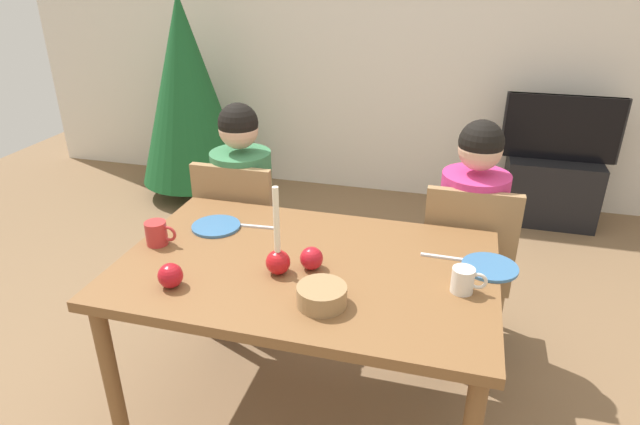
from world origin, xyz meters
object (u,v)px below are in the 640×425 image
Objects in this scene: tv_stand at (550,190)px; tv at (562,128)px; mug_left at (157,233)px; bowl_walnuts at (322,296)px; chair_left at (243,231)px; candle_centerpiece at (278,256)px; person_right_child at (467,246)px; plate_left at (216,226)px; chair_right at (466,260)px; plate_right at (490,267)px; apple_by_left_plate at (311,258)px; dining_table at (306,282)px; christmas_tree at (187,90)px; mug_right at (464,280)px; person_left_child at (244,219)px; apple_near_candle at (170,276)px.

tv_stand is 0.81× the size of tv.
bowl_walnuts is (0.74, -0.23, -0.01)m from mug_left.
chair_left is at bearing -135.25° from tv_stand.
candle_centerpiece is at bearing 143.81° from bowl_walnuts.
person_right_child reaches higher than bowl_walnuts.
tv is (0.59, 1.66, 0.14)m from person_right_child.
person_right_child is 1.48× the size of tv.
bowl_walnuts is at bearing -36.32° from plate_left.
tv is (0.59, 1.69, 0.20)m from chair_right.
plate_right is (0.07, -0.50, 0.19)m from person_right_child.
plate_left is 0.53m from apple_by_left_plate.
dining_table is 2.63m from christmas_tree.
mug_right is (-0.02, -0.68, 0.23)m from person_right_child.
apple_by_left_plate is (0.55, -0.67, 0.22)m from person_left_child.
chair_right is at bearing -34.28° from christmas_tree.
bowl_walnuts reaches higher than tv_stand.
candle_centerpiece is (0.45, -0.70, 0.31)m from chair_left.
apple_near_candle is (-0.53, -0.03, 0.01)m from bowl_walnuts.
dining_table is at bearing -117.23° from tv.
candle_centerpiece reaches higher than apple_near_candle.
tv_stand is 2.72m from plate_left.
apple_near_candle is 1.02× the size of apple_by_left_plate.
person_right_child is (1.12, 0.03, 0.06)m from chair_left.
tv reaches higher than mug_right.
apple_by_left_plate is at bearing -23.99° from plate_left.
person_right_child is at bearing 61.88° from bowl_walnuts.
chair_right is 1.41× the size of tv_stand.
bowl_walnuts is at bearing -52.58° from chair_left.
tv is at bearing 4.38° from christmas_tree.
dining_table is 16.31× the size of apple_by_left_plate.
candle_centerpiece is at bearing -175.42° from mug_right.
bowl_walnuts is 0.23m from apple_by_left_plate.
dining_table is 0.29m from bowl_walnuts.
mug_right is (0.65, 0.05, -0.02)m from candle_centerpiece.
dining_table is 4.13× the size of candle_centerpiece.
person_left_child is at bearing 178.34° from chair_right.
dining_table is 1.77× the size of tv.
mug_right is at bearing -104.66° from tv.
person_left_child is 1.00× the size of person_right_child.
candle_centerpiece is 3.95× the size of apple_by_left_plate.
plate_right is 1.58× the size of mug_left.
bowl_walnuts is at bearing -17.37° from mug_left.
person_right_child is 1.16m from plate_left.
dining_table is 0.86m from chair_right.
person_left_child is at bearing 82.07° from mug_left.
person_right_child reaches higher than tv_stand.
chair_right is at bearing 48.41° from apple_by_left_plate.
candle_centerpiece is at bearing -8.76° from mug_left.
chair_left is 2.41m from tv.
tv_stand is at bearing 44.75° from chair_left.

